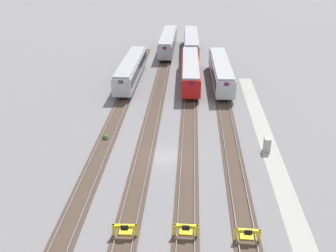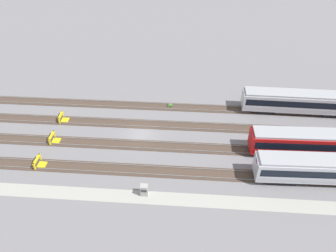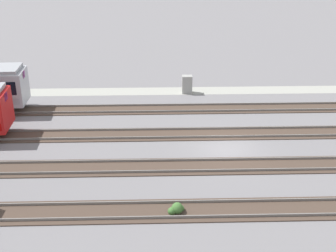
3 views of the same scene
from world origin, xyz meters
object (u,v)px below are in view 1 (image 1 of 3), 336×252
Objects in this scene: subway_car_front_row_left_inner at (190,71)px; bumper_stop_middle_track at (125,229)px; subway_car_front_row_leftmost at (191,43)px; subway_car_front_row_right_inner at (168,42)px; subway_car_front_row_centre at (221,71)px; weed_clump at (106,137)px; bumper_stop_nearest_track at (247,234)px; bumper_stop_near_inner_track at (186,229)px; electrical_cabinet at (267,145)px; subway_car_front_row_rightmost at (131,70)px.

bumper_stop_middle_track is at bearing 172.51° from subway_car_front_row_left_inner.
subway_car_front_row_leftmost is 1.00× the size of subway_car_front_row_right_inner.
subway_car_front_row_left_inner and subway_car_front_row_right_inner have the same top height.
subway_car_front_row_leftmost and subway_car_front_row_centre have the same top height.
weed_clump is at bearing 144.41° from subway_car_front_row_centre.
weed_clump is (16.34, 4.99, -0.27)m from bumper_stop_middle_track.
subway_car_front_row_leftmost is 9.00× the size of bumper_stop_nearest_track.
subway_car_front_row_left_inner is 36.69m from bumper_stop_near_inner_track.
bumper_stop_nearest_track is 15.02m from electrical_cabinet.
electrical_cabinet is at bearing -158.58° from subway_car_front_row_left_inner.
bumper_stop_near_inner_track is at bearing -179.95° from subway_car_front_row_leftmost.
electrical_cabinet is at bearing -31.63° from bumper_stop_near_inner_track.
subway_car_front_row_left_inner reaches higher than weed_clump.
electrical_cabinet is (-41.57, -13.64, -1.24)m from subway_car_front_row_right_inner.
subway_car_front_row_leftmost is at bearing 5.04° from bumper_stop_nearest_track.
subway_car_front_row_centre is at bearing -35.59° from weed_clump.
bumper_stop_nearest_track is 1.00× the size of bumper_stop_middle_track.
bumper_stop_near_inner_track reaches higher than weed_clump.
subway_car_front_row_right_inner is 56.93m from bumper_stop_nearest_track.
subway_car_front_row_left_inner is 19.62× the size of weed_clump.
bumper_stop_middle_track is (-56.11, 0.01, -1.53)m from subway_car_front_row_right_inner.
subway_car_front_row_left_inner is 4.90m from subway_car_front_row_centre.
subway_car_front_row_left_inner is 9.01× the size of bumper_stop_near_inner_track.
subway_car_front_row_centre reaches higher than bumper_stop_near_inner_track.
bumper_stop_middle_track is (-55.74, 4.82, -1.53)m from subway_car_front_row_leftmost.
weed_clump is (16.06, 9.86, -0.27)m from bumper_stop_near_inner_track.
subway_car_front_row_centre is 14.63m from subway_car_front_row_rightmost.
bumper_stop_middle_track is (-0.04, 9.73, 0.00)m from bumper_stop_nearest_track.
bumper_stop_near_inner_track is 2.18× the size of weed_clump.
bumper_stop_nearest_track is (-36.91, 0.03, -1.53)m from subway_car_front_row_centre.
subway_car_front_row_leftmost is at bearing 12.09° from electrical_cabinet.
bumper_stop_near_inner_track is 1.00× the size of bumper_stop_middle_track.
subway_car_front_row_right_inner and subway_car_front_row_rightmost have the same top height.
bumper_stop_middle_track is at bearing 136.81° from electrical_cabinet.
subway_car_front_row_right_inner is at bearing 14.19° from subway_car_front_row_left_inner.
weed_clump is at bearing 154.46° from subway_car_front_row_left_inner.
subway_car_front_row_rightmost is 20.68m from weed_clump.
subway_car_front_row_centre is at bearing -90.00° from subway_car_front_row_left_inner.
bumper_stop_nearest_track is 1.25× the size of electrical_cabinet.
subway_car_front_row_left_inner reaches higher than bumper_stop_near_inner_track.
subway_car_front_row_leftmost is 4.82m from subway_car_front_row_right_inner.
subway_car_front_row_leftmost and subway_car_front_row_rightmost have the same top height.
subway_car_front_row_left_inner is at bearing -165.81° from subway_car_front_row_right_inner.
subway_car_front_row_leftmost is at bearing 0.12° from subway_car_front_row_left_inner.
subway_car_front_row_leftmost reaches higher than bumper_stop_middle_track.
bumper_stop_nearest_track is (-56.07, -9.72, -1.53)m from subway_car_front_row_right_inner.
bumper_stop_near_inner_track is (-55.46, -0.05, -1.53)m from subway_car_front_row_leftmost.
bumper_stop_nearest_track is at bearing -92.94° from bumper_stop_near_inner_track.
subway_car_front_row_right_inner reaches higher than bumper_stop_middle_track.
subway_car_front_row_centre reaches higher than electrical_cabinet.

